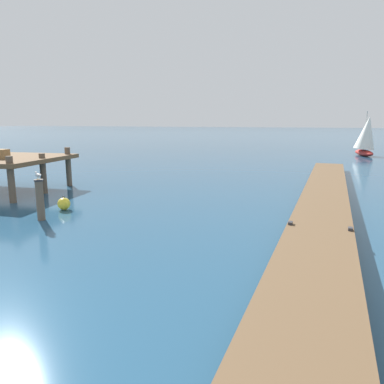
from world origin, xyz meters
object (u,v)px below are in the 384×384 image
object	(u,v)px
mooring_buoy	(64,204)
distant_sailboat	(366,136)
mooring_piling	(40,199)
perched_seagull	(38,175)

from	to	relation	value
mooring_buoy	distant_sailboat	xyz separation A→B (m)	(12.81, 28.42, 1.69)
mooring_buoy	distant_sailboat	distance (m)	31.22
mooring_piling	mooring_buoy	bearing A→B (deg)	99.76
mooring_piling	distant_sailboat	xyz separation A→B (m)	(12.56, 29.88, 1.17)
mooring_piling	perched_seagull	xyz separation A→B (m)	(0.01, -0.00, 0.83)
distant_sailboat	mooring_piling	bearing A→B (deg)	-112.79
mooring_buoy	perched_seagull	bearing A→B (deg)	-80.04
perched_seagull	distant_sailboat	size ratio (longest dim) A/B	0.09
mooring_buoy	mooring_piling	bearing A→B (deg)	-80.24
perched_seagull	mooring_buoy	xyz separation A→B (m)	(-0.26, 1.47, -1.34)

